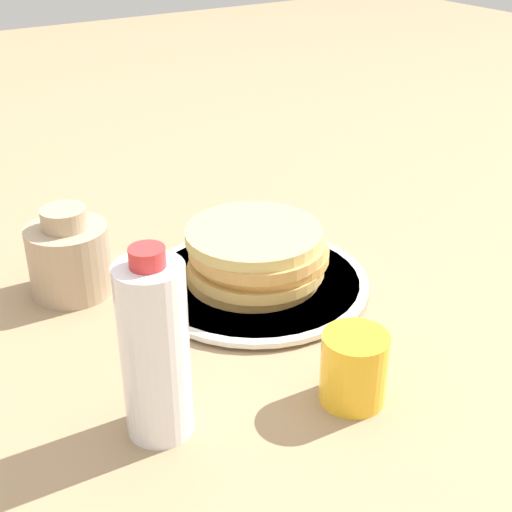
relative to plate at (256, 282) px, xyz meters
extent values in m
plane|color=#9E7F5B|center=(-0.01, 0.03, -0.01)|extent=(4.00, 4.00, 0.00)
cylinder|color=silver|center=(0.00, 0.00, 0.00)|extent=(0.28, 0.28, 0.01)
cylinder|color=silver|center=(0.00, 0.00, 0.00)|extent=(0.30, 0.30, 0.01)
cylinder|color=#B18646|center=(0.00, -0.01, 0.01)|extent=(0.18, 0.18, 0.02)
cylinder|color=tan|center=(0.00, 0.00, 0.03)|extent=(0.18, 0.18, 0.01)
cylinder|color=#CB9448|center=(-0.01, 0.00, 0.04)|extent=(0.18, 0.18, 0.01)
cylinder|color=tan|center=(0.00, 0.00, 0.06)|extent=(0.18, 0.18, 0.02)
cylinder|color=#D2BC71|center=(0.00, 0.00, 0.07)|extent=(0.18, 0.18, 0.02)
cylinder|color=yellow|center=(0.04, 0.25, 0.03)|extent=(0.07, 0.07, 0.08)
cylinder|color=tan|center=(0.21, -0.12, 0.04)|extent=(0.11, 0.11, 0.09)
cylinder|color=tan|center=(0.21, -0.12, 0.10)|extent=(0.06, 0.06, 0.03)
cylinder|color=white|center=(0.23, 0.18, 0.09)|extent=(0.07, 0.07, 0.19)
cylinder|color=red|center=(0.23, 0.18, 0.19)|extent=(0.03, 0.03, 0.02)
camera|label=1|loc=(0.44, 0.69, 0.48)|focal=50.00mm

